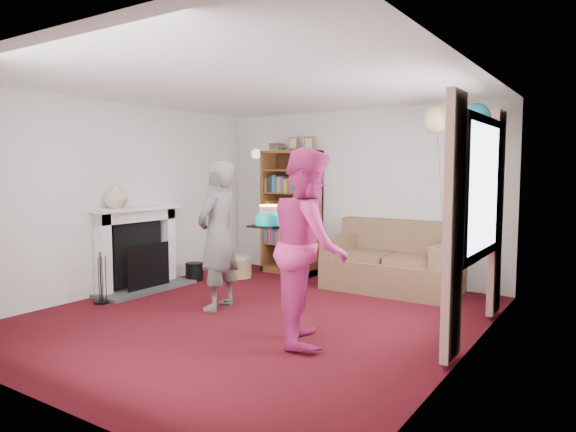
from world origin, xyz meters
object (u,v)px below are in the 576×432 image
Objects in this scene: bookcase at (292,213)px; birthday_cake at (269,220)px; sofa at (394,264)px; person_striped at (218,235)px; person_magenta at (310,246)px.

birthday_cake is at bearing -61.68° from bookcase.
person_striped is (-1.34, -2.04, 0.51)m from sofa.
bookcase is 2.97m from birthday_cake.
person_magenta is at bearing -5.39° from birthday_cake.
person_magenta reaches higher than birthday_cake.
person_striped is 0.95× the size of person_magenta.
bookcase is 1.17× the size of person_magenta.
bookcase reaches higher than person_magenta.
bookcase is 2.31m from person_striped.
sofa is at bearing 81.07° from birthday_cake.
person_striped is at bearing -123.02° from sofa.
bookcase is 1.24× the size of person_striped.
sofa is at bearing -29.22° from person_magenta.
sofa is 2.50m from person_magenta.
sofa is 2.53m from birthday_cake.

